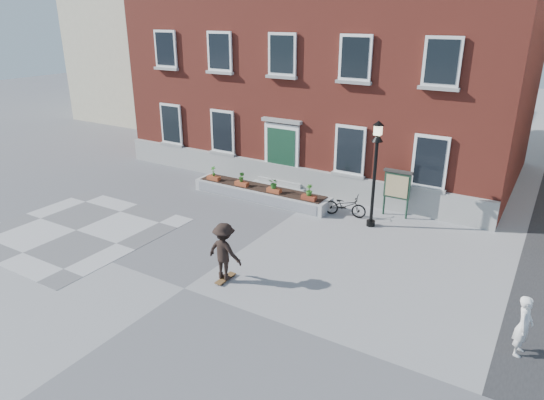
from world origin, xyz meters
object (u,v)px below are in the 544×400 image
Objects in this scene: bystander at (524,326)px; lamp_post at (376,160)px; bicycle at (345,205)px; skateboarder at (224,251)px; notice_board at (397,186)px.

lamp_post is at bearing 51.99° from bystander.
lamp_post is (1.20, -0.36, 2.11)m from bicycle.
bicycle is 8.67m from bystander.
skateboarder reaches higher than bicycle.
notice_board is 7.81m from skateboarder.
lamp_post is at bearing 69.44° from skateboarder.
skateboarder is (-2.71, -7.31, -0.32)m from notice_board.
lamp_post is 6.59m from skateboarder.
notice_board is at bearing 70.62° from lamp_post.
bystander is at bearing -42.94° from lamp_post.
skateboarder is at bearing 161.57° from bicycle.
bicycle is 0.42× the size of lamp_post.
skateboarder is at bearing -110.35° from notice_board.
lamp_post is at bearing -116.01° from bicycle.
skateboarder is (-1.04, -6.35, 0.51)m from bicycle.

